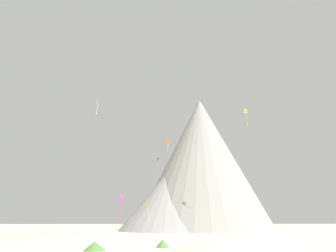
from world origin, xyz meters
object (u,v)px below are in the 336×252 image
bush_far_right (95,246)px  kite_gold_low (149,210)px  kite_indigo_mid (158,159)px  kite_orange_high (168,143)px  kite_white_high (98,103)px  kite_magenta_low (121,201)px  bush_scatter_east (163,243)px  kite_lime_high (246,113)px  rock_massif (202,171)px  bush_near_left (277,249)px

bush_far_right → kite_gold_low: bearing=82.5°
kite_indigo_mid → kite_orange_high: bearing=173.1°
kite_white_high → kite_magenta_low: (11.02, -22.64, -30.45)m
kite_magenta_low → bush_far_right: bearing=-109.0°
bush_scatter_east → kite_orange_high: (2.38, 46.78, 25.11)m
kite_lime_high → kite_magenta_low: size_ratio=0.92×
bush_far_right → kite_gold_low: size_ratio=0.64×
bush_far_right → kite_indigo_mid: (7.49, 31.52, 16.47)m
kite_white_high → kite_magenta_low: size_ratio=0.88×
rock_massif → kite_orange_high: 22.50m
bush_near_left → rock_massif: size_ratio=0.03×
kite_white_high → bush_scatter_east: bearing=174.2°
bush_scatter_east → bush_near_left: bearing=-29.0°
bush_far_right → kite_lime_high: bearing=49.4°
rock_massif → kite_indigo_mid: 40.23m
kite_gold_low → bush_scatter_east: bearing=-179.2°
bush_near_left → bush_scatter_east: 14.65m
kite_gold_low → kite_orange_high: kite_orange_high is taller
kite_gold_low → bush_near_left: bearing=-164.2°
kite_magenta_low → kite_gold_low: bearing=51.2°
bush_near_left → kite_lime_high: kite_lime_high is taller
kite_white_high → kite_magenta_low: kite_white_high is taller
kite_orange_high → kite_magenta_low: kite_orange_high is taller
kite_lime_high → kite_magenta_low: 38.98m
bush_far_right → kite_white_high: (-11.01, 49.20, 37.07)m
bush_far_right → kite_magenta_low: kite_magenta_low is taller
kite_indigo_mid → kite_lime_high: kite_lime_high is taller
kite_orange_high → kite_magenta_low: 32.25m
bush_far_right → rock_massif: size_ratio=0.04×
bush_far_right → bush_near_left: bush_far_right is taller
kite_orange_high → kite_magenta_low: bearing=-45.3°
kite_magenta_low → bush_near_left: bearing=-73.6°
kite_gold_low → kite_magenta_low: (-5.45, -15.09, 1.26)m
kite_indigo_mid → kite_gold_low: kite_indigo_mid is taller
kite_white_high → kite_orange_high: (21.66, 1.56, -11.98)m
bush_near_left → rock_massif: bearing=88.4°
bush_near_left → kite_lime_high: (9.27, 38.58, 29.60)m
bush_far_right → kite_lime_high: kite_lime_high is taller
bush_scatter_east → kite_magenta_low: (-8.27, 22.58, 6.64)m
kite_lime_high → bush_near_left: bearing=141.8°
rock_massif → kite_lime_high: (7.21, -33.03, 10.32)m
kite_lime_high → kite_orange_high: bearing=27.4°
bush_scatter_east → kite_indigo_mid: (-0.78, 27.54, 16.49)m
kite_orange_high → kite_indigo_mid: bearing=-30.8°
kite_magenta_low → kite_white_high: bearing=97.0°
kite_lime_high → bush_scatter_east: bearing=120.2°
rock_massif → kite_orange_high: (-12.49, -17.73, 6.00)m
kite_indigo_mid → bush_far_right: bearing=-10.9°
bush_far_right → bush_scatter_east: bush_far_right is taller
bush_near_left → bush_scatter_east: bush_scatter_east is taller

